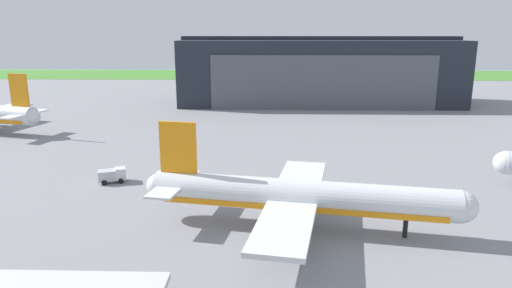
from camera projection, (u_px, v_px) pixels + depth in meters
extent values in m
plane|color=gray|center=(256.00, 194.00, 67.89)|extent=(440.00, 440.00, 0.00)
cube|color=#488932|center=(266.00, 75.00, 250.02)|extent=(440.00, 56.00, 0.08)
cube|color=#232833|center=(319.00, 72.00, 150.80)|extent=(89.15, 28.49, 20.56)
cube|color=#4C515B|center=(323.00, 83.00, 137.34)|extent=(67.75, 0.30, 16.45)
cube|color=#232833|center=(320.00, 38.00, 148.17)|extent=(89.15, 6.84, 1.20)
sphere|color=silver|center=(505.00, 163.00, 71.05)|extent=(3.55, 3.55, 3.55)
cylinder|color=silver|center=(300.00, 195.00, 55.21)|extent=(36.64, 10.07, 3.83)
sphere|color=silver|center=(461.00, 207.00, 51.63)|extent=(3.68, 3.68, 3.68)
sphere|color=silver|center=(158.00, 185.00, 58.78)|extent=(2.99, 2.99, 2.99)
cube|color=orange|center=(300.00, 203.00, 55.46)|extent=(33.76, 9.61, 0.67)
cube|color=orange|center=(178.00, 147.00, 56.96)|extent=(4.75, 1.21, 6.51)
cube|color=silver|center=(165.00, 191.00, 55.52)|extent=(4.16, 5.85, 0.28)
cube|color=silver|center=(182.00, 177.00, 61.00)|extent=(4.16, 5.85, 0.28)
cube|color=silver|center=(284.00, 226.00, 47.67)|extent=(8.22, 15.09, 0.56)
cube|color=silver|center=(301.00, 178.00, 63.26)|extent=(8.22, 15.09, 0.56)
cylinder|color=gray|center=(293.00, 234.00, 48.93)|extent=(3.95, 2.70, 2.11)
cylinder|color=gray|center=(306.00, 190.00, 62.34)|extent=(3.95, 2.70, 2.11)
cylinder|color=black|center=(405.00, 228.00, 53.52)|extent=(0.56, 0.56, 2.36)
cylinder|color=black|center=(285.00, 225.00, 54.33)|extent=(0.56, 0.56, 2.36)
cylinder|color=black|center=(290.00, 212.00, 58.15)|extent=(0.56, 0.56, 2.36)
sphere|color=silver|center=(33.00, 116.00, 103.27)|extent=(3.36, 3.36, 3.36)
cube|color=orange|center=(19.00, 90.00, 102.63)|extent=(4.69, 1.54, 7.33)
cube|color=silver|center=(35.00, 112.00, 106.75)|extent=(4.64, 6.65, 0.28)
cube|color=silver|center=(14.00, 116.00, 100.73)|extent=(4.64, 6.65, 0.28)
cube|color=silver|center=(1.00, 109.00, 116.30)|extent=(9.39, 16.35, 0.56)
cube|color=silver|center=(120.00, 173.00, 73.30)|extent=(2.21, 2.52, 1.87)
cube|color=#B7BCC6|center=(107.00, 175.00, 72.67)|extent=(3.20, 2.90, 1.64)
cylinder|color=black|center=(121.00, 181.00, 72.46)|extent=(0.85, 0.53, 0.81)
cylinder|color=black|center=(120.00, 177.00, 74.56)|extent=(0.85, 0.53, 0.81)
cylinder|color=black|center=(104.00, 183.00, 71.67)|extent=(0.85, 0.53, 0.81)
cylinder|color=black|center=(104.00, 178.00, 73.76)|extent=(0.85, 0.53, 0.81)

